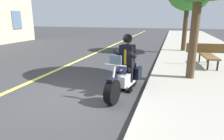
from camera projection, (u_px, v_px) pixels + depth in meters
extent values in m
plane|color=#333335|center=(68.00, 99.00, 5.49)|extent=(80.00, 80.00, 0.00)
cube|color=#E5DB4C|center=(10.00, 91.00, 6.06)|extent=(60.00, 0.16, 0.01)
cylinder|color=black|center=(112.00, 92.00, 5.08)|extent=(0.68, 0.29, 0.66)
cylinder|color=black|center=(132.00, 76.00, 6.43)|extent=(0.68, 0.29, 0.66)
cube|color=silver|center=(124.00, 80.00, 5.75)|extent=(0.59, 0.35, 0.32)
ellipsoid|color=black|center=(121.00, 70.00, 5.48)|extent=(0.59, 0.35, 0.24)
cube|color=black|center=(128.00, 67.00, 5.98)|extent=(0.73, 0.37, 0.12)
cube|color=black|center=(138.00, 73.00, 6.26)|extent=(0.41, 0.17, 0.36)
cube|color=black|center=(125.00, 71.00, 6.44)|extent=(0.41, 0.17, 0.36)
cylinder|color=silver|center=(113.00, 82.00, 5.02)|extent=(0.35, 0.10, 0.76)
cylinder|color=silver|center=(115.00, 65.00, 5.06)|extent=(0.12, 0.60, 0.04)
cube|color=black|center=(112.00, 79.00, 4.99)|extent=(0.38, 0.21, 0.06)
cylinder|color=silver|center=(132.00, 83.00, 5.99)|extent=(0.90, 0.20, 0.08)
cube|color=slate|center=(116.00, 61.00, 5.05)|extent=(0.08, 0.32, 0.28)
cylinder|color=black|center=(131.00, 78.00, 5.92)|extent=(0.14, 0.14, 0.84)
cube|color=black|center=(130.00, 90.00, 5.97)|extent=(0.27, 0.14, 0.10)
cylinder|color=black|center=(123.00, 77.00, 6.02)|extent=(0.14, 0.14, 0.84)
cube|color=black|center=(122.00, 89.00, 6.06)|extent=(0.27, 0.14, 0.10)
cube|color=black|center=(127.00, 55.00, 5.79)|extent=(0.37, 0.44, 0.60)
cube|color=#B28C14|center=(125.00, 57.00, 5.66)|extent=(0.03, 0.07, 0.44)
cylinder|color=black|center=(132.00, 55.00, 5.53)|extent=(0.56, 0.17, 0.28)
cylinder|color=black|center=(118.00, 53.00, 5.71)|extent=(0.56, 0.17, 0.28)
sphere|color=tan|center=(128.00, 40.00, 5.68)|extent=(0.22, 0.22, 0.22)
sphere|color=black|center=(128.00, 39.00, 5.67)|extent=(0.28, 0.28, 0.28)
cube|color=brown|center=(208.00, 56.00, 8.44)|extent=(1.84, 0.68, 0.06)
cube|color=brown|center=(208.00, 48.00, 8.58)|extent=(0.24, 1.80, 0.40)
cube|color=black|center=(218.00, 65.00, 7.76)|extent=(0.06, 0.06, 0.42)
cube|color=black|center=(208.00, 65.00, 7.83)|extent=(0.06, 0.06, 0.42)
cube|color=black|center=(208.00, 58.00, 9.18)|extent=(0.06, 0.06, 0.42)
cube|color=black|center=(199.00, 58.00, 9.25)|extent=(0.06, 0.06, 0.42)
cylinder|color=#42301E|center=(185.00, 29.00, 12.30)|extent=(0.28, 0.28, 2.73)
cylinder|color=#4C3823|center=(194.00, 37.00, 6.55)|extent=(0.28, 0.28, 2.79)
cube|color=slate|center=(17.00, 20.00, 17.77)|extent=(1.10, 0.06, 1.60)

